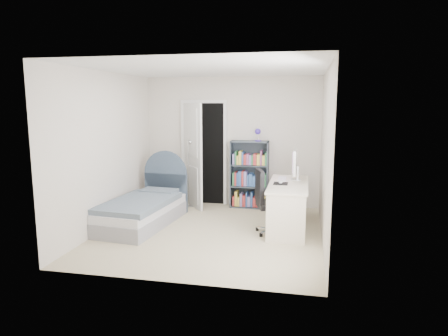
% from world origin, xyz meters
% --- Properties ---
extents(room_shell, '(3.50, 3.70, 2.60)m').
position_xyz_m(room_shell, '(0.00, 0.00, 1.25)').
color(room_shell, tan).
rests_on(room_shell, ground).
extents(door, '(0.92, 0.66, 2.06)m').
position_xyz_m(door, '(-0.65, 1.57, 1.03)').
color(door, black).
rests_on(door, ground).
extents(bed, '(1.03, 1.92, 1.14)m').
position_xyz_m(bed, '(-1.19, 0.23, 0.26)').
color(bed, gray).
rests_on(bed, ground).
extents(nightstand, '(0.39, 0.39, 0.57)m').
position_xyz_m(nightstand, '(-1.35, 1.59, 0.38)').
color(nightstand, '#DAB686').
rests_on(nightstand, ground).
extents(floor_lamp, '(0.19, 0.19, 1.31)m').
position_xyz_m(floor_lamp, '(-0.76, 1.42, 0.53)').
color(floor_lamp, silver).
rests_on(floor_lamp, ground).
extents(bookcase, '(0.72, 0.31, 1.53)m').
position_xyz_m(bookcase, '(0.39, 1.64, 0.58)').
color(bookcase, '#3C4852').
rests_on(bookcase, ground).
extents(desk, '(0.61, 1.53, 1.25)m').
position_xyz_m(desk, '(1.18, 0.46, 0.41)').
color(desk, '#F3E5CB').
rests_on(desk, ground).
extents(office_chair, '(0.56, 0.57, 1.01)m').
position_xyz_m(office_chair, '(0.87, 0.13, 0.55)').
color(office_chair, silver).
rests_on(office_chair, ground).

